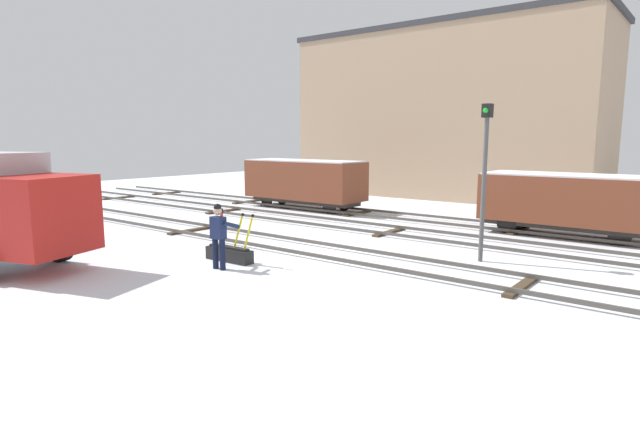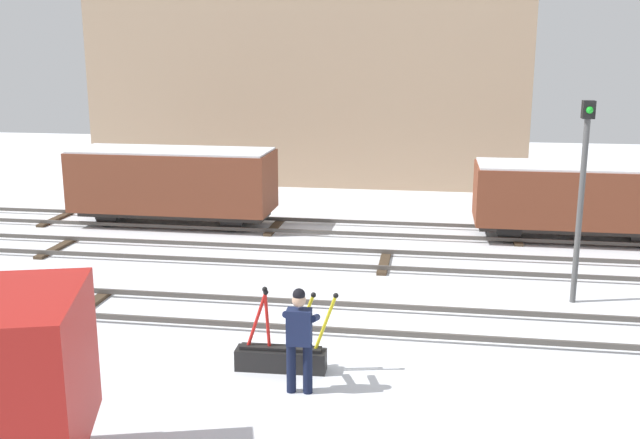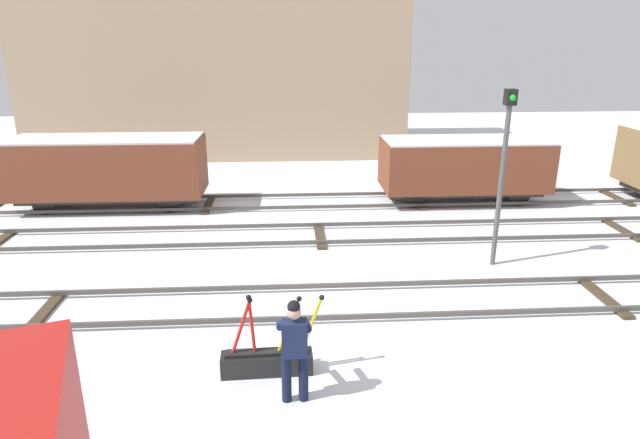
{
  "view_description": "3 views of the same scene",
  "coord_description": "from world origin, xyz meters",
  "views": [
    {
      "loc": [
        9.26,
        -11.7,
        3.34
      ],
      "look_at": [
        -0.4,
        0.62,
        0.89
      ],
      "focal_mm": 29.07,
      "sensor_mm": 36.0,
      "label": 1
    },
    {
      "loc": [
        1.12,
        -13.35,
        5.24
      ],
      "look_at": [
        -1.35,
        2.39,
        1.51
      ],
      "focal_mm": 40.79,
      "sensor_mm": 36.0,
      "label": 2
    },
    {
      "loc": [
        -0.89,
        -10.17,
        5.35
      ],
      "look_at": [
        -0.12,
        2.12,
        1.2
      ],
      "focal_mm": 30.51,
      "sensor_mm": 36.0,
      "label": 3
    }
  ],
  "objects": [
    {
      "name": "signal_post",
      "position": [
        4.16,
        1.96,
        2.57
      ],
      "size": [
        0.24,
        0.32,
        4.25
      ],
      "color": "#4C4C4C",
      "rests_on": "ground_plane"
    },
    {
      "name": "freight_car_near_switch",
      "position": [
        -6.63,
        7.33,
        1.35
      ],
      "size": [
        6.05,
        2.12,
        2.33
      ],
      "rotation": [
        0.0,
        0.0,
        -0.01
      ],
      "color": "#2D2B28",
      "rests_on": "ground_plane"
    },
    {
      "name": "track_siding_far",
      "position": [
        0.0,
        7.33,
        0.11
      ],
      "size": [
        44.0,
        1.94,
        0.18
      ],
      "color": "#4C4742",
      "rests_on": "ground_plane"
    },
    {
      "name": "freight_car_far_end",
      "position": [
        5.05,
        7.33,
        1.25
      ],
      "size": [
        5.45,
        2.14,
        2.15
      ],
      "rotation": [
        0.0,
        0.0,
        0.0
      ],
      "color": "#2D2B28",
      "rests_on": "ground_plane"
    },
    {
      "name": "rail_worker",
      "position": [
        -0.83,
        -3.03,
        0.96
      ],
      "size": [
        0.55,
        0.66,
        1.71
      ],
      "rotation": [
        0.0,
        0.0,
        0.03
      ],
      "color": "#111831",
      "rests_on": "ground_plane"
    },
    {
      "name": "track_main_line",
      "position": [
        0.0,
        0.0,
        0.11
      ],
      "size": [
        44.0,
        1.94,
        0.18
      ],
      "color": "#4C4742",
      "rests_on": "ground_plane"
    },
    {
      "name": "apartment_building",
      "position": [
        -3.97,
        17.37,
        4.79
      ],
      "size": [
        17.45,
        6.83,
        9.57
      ],
      "color": "tan",
      "rests_on": "ground_plane"
    },
    {
      "name": "track_siding_near",
      "position": [
        0.0,
        4.13,
        0.11
      ],
      "size": [
        44.0,
        1.94,
        0.18
      ],
      "color": "#4C4742",
      "rests_on": "ground_plane"
    },
    {
      "name": "ground_plane",
      "position": [
        0.0,
        0.0,
        0.0
      ],
      "size": [
        60.0,
        60.0,
        0.0
      ],
      "primitive_type": "plane",
      "color": "silver"
    },
    {
      "name": "switch_lever_frame",
      "position": [
        -1.27,
        -2.3,
        0.25
      ],
      "size": [
        1.73,
        0.41,
        1.45
      ],
      "rotation": [
        0.0,
        0.0,
        0.03
      ],
      "color": "black",
      "rests_on": "ground_plane"
    }
  ]
}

